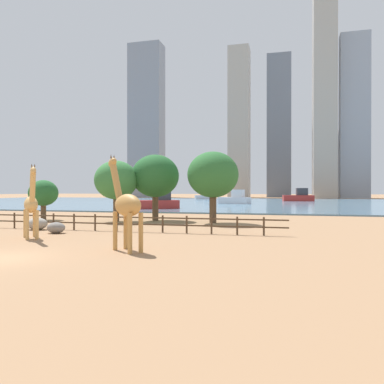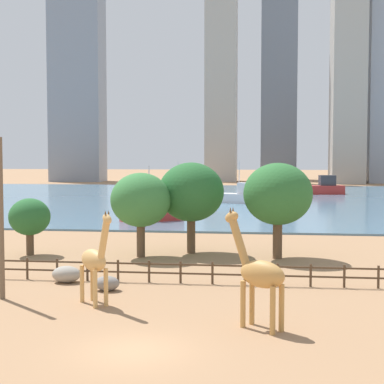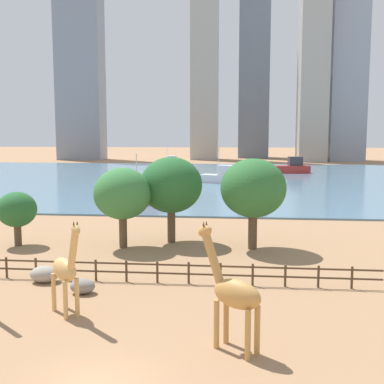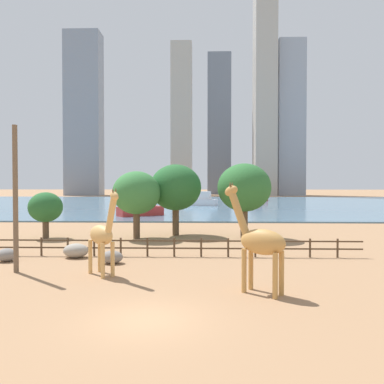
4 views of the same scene
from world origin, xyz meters
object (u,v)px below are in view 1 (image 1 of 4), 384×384
Objects in this scene: tree_left_large at (213,175)px; boulder_near_fence at (37,224)px; giraffe_tall at (31,204)px; boulder_by_pole at (56,228)px; boat_sailboat at (235,199)px; boat_barge at (158,202)px; tree_center_broad at (155,176)px; giraffe_companion at (126,205)px; tree_left_small at (116,180)px; boat_ferry at (205,196)px; tree_right_tall at (43,193)px; boat_tug at (299,197)px.

boulder_near_fence is at bearing -142.53° from tree_left_large.
giraffe_tall reaches higher than boulder_by_pole.
giraffe_tall is 0.65× the size of boat_sailboat.
giraffe_tall is 2.85× the size of boulder_near_fence.
tree_center_broad is at bearing 73.05° from boat_barge.
giraffe_tall is 8.70m from giraffe_companion.
boulder_by_pole is at bearing -88.07° from tree_left_small.
tree_center_broad is 83.70m from boat_ferry.
boulder_by_pole is at bearing -130.21° from tree_left_large.
tree_center_broad is at bearing 105.81° from boat_sailboat.
boulder_near_fence is 0.25× the size of boat_barge.
tree_right_tall is 0.51× the size of boat_tug.
boat_tug is (16.53, 67.64, -3.26)m from tree_center_broad.
boulder_near_fence is 13.37m from tree_center_broad.
tree_left_large reaches higher than boat_barge.
boat_ferry is at bearing 98.64° from tree_center_broad.
giraffe_companion is at bearing 73.09° from boat_tug.
tree_left_small is at bearing 74.14° from boulder_near_fence.
boat_barge is (5.23, 22.14, -1.62)m from tree_right_tall.
tree_left_large is 70.02m from boat_tug.
boulder_by_pole is (2.93, -1.75, -0.08)m from boulder_near_fence.
boat_sailboat is 1.08× the size of boat_barge.
giraffe_companion is at bearing -34.90° from boulder_near_fence.
tree_center_broad is 0.83× the size of boat_tug.
tree_left_large is at bearing 37.47° from boulder_near_fence.
tree_left_large reaches higher than boat_sailboat.
giraffe_tall is 6.05m from boulder_near_fence.
tree_left_small is at bearing 139.47° from giraffe_tall.
giraffe_companion is 13.93m from boulder_near_fence.
boat_sailboat is (5.75, 47.40, -2.93)m from tree_left_small.
tree_left_large is 1.00× the size of tree_center_broad.
boat_tug is at bearing -60.55° from giraffe_companion.
tree_center_broad is 4.11m from tree_left_small.
tree_left_large is 1.00× the size of boat_barge.
giraffe_companion is 0.74× the size of boat_ferry.
tree_right_tall is 0.61× the size of boat_barge.
boulder_by_pole is 0.20× the size of boat_barge.
giraffe_tall is 0.58× the size of boat_tug.
tree_left_small is at bearing 1.14° from tree_right_tall.
tree_left_small is (8.43, 0.17, 1.34)m from tree_right_tall.
tree_left_large is 1.62× the size of tree_right_tall.
boat_tug is at bearing 81.75° from tree_left_large.
boat_sailboat is (5.39, 58.17, 0.85)m from boulder_by_pole.
giraffe_companion is (8.14, -3.05, 0.17)m from giraffe_tall.
boulder_by_pole is 15.46m from tree_left_large.
boat_ferry is 63.14m from boat_barge.
giraffe_companion is 0.75× the size of tree_center_broad.
boat_tug is (14.25, 22.40, 0.14)m from boat_sailboat.
tree_center_broad is (2.86, 16.02, 2.41)m from giraffe_tall.
boulder_by_pole is 0.20× the size of boat_ferry.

